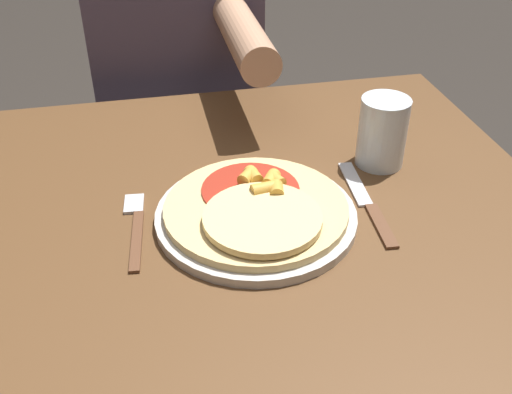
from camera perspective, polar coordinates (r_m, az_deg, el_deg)
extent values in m
cube|color=brown|center=(0.83, -0.23, -5.06)|extent=(0.93, 0.97, 0.03)
cylinder|color=brown|center=(1.42, -20.46, -7.90)|extent=(0.06, 0.06, 0.73)
cylinder|color=brown|center=(1.49, 11.96, -3.82)|extent=(0.06, 0.06, 0.73)
cylinder|color=beige|center=(0.85, 0.00, -1.83)|extent=(0.29, 0.29, 0.01)
cylinder|color=#DBBC7A|center=(0.84, 0.00, -1.12)|extent=(0.26, 0.26, 0.01)
cylinder|color=#9E2819|center=(0.87, -0.53, 0.76)|extent=(0.14, 0.14, 0.00)
cylinder|color=#E8C881|center=(0.80, 0.61, -2.01)|extent=(0.16, 0.16, 0.01)
cylinder|color=gold|center=(0.85, 1.96, 0.69)|extent=(0.02, 0.03, 0.02)
cylinder|color=gold|center=(0.88, -0.26, 2.03)|extent=(0.03, 0.03, 0.02)
cylinder|color=gold|center=(0.88, -0.78, 1.97)|extent=(0.03, 0.04, 0.02)
cylinder|color=gold|center=(0.85, 0.69, 0.74)|extent=(0.04, 0.02, 0.02)
cylinder|color=gold|center=(0.87, 1.89, 1.60)|extent=(0.03, 0.03, 0.02)
cylinder|color=gold|center=(0.87, 1.46, 1.69)|extent=(0.03, 0.04, 0.02)
cube|color=brown|center=(0.83, -11.30, -4.07)|extent=(0.03, 0.13, 0.00)
cube|color=silver|center=(0.90, -11.54, -0.65)|extent=(0.03, 0.05, 0.00)
cube|color=brown|center=(0.86, 11.85, -2.68)|extent=(0.02, 0.10, 0.00)
cube|color=silver|center=(0.94, 9.39, 1.28)|extent=(0.03, 0.12, 0.00)
cylinder|color=silver|center=(0.98, 11.95, 6.07)|extent=(0.08, 0.08, 0.11)
cylinder|color=#2D2D38|center=(1.66, -9.12, -4.06)|extent=(0.11, 0.11, 0.49)
cylinder|color=#2D2D38|center=(1.66, -3.51, -3.38)|extent=(0.11, 0.11, 0.49)
cube|color=#4C4256|center=(1.40, -7.67, 13.14)|extent=(0.36, 0.22, 0.54)
cylinder|color=tan|center=(1.12, -1.14, 15.07)|extent=(0.07, 0.30, 0.07)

